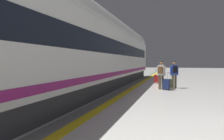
{
  "coord_description": "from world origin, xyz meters",
  "views": [
    {
      "loc": [
        1.67,
        1.0,
        1.68
      ],
      "look_at": [
        -0.52,
        8.0,
        1.38
      ],
      "focal_mm": 32.19,
      "sensor_mm": 36.0,
      "label": 1
    }
  ],
  "objects_px": {
    "passenger_mid": "(161,72)",
    "passenger_far": "(161,70)",
    "high_speed_train": "(60,42)",
    "suitcase_near": "(169,83)",
    "passenger_near": "(174,72)",
    "suitcase_mid": "(166,84)",
    "suitcase_far": "(157,79)"
  },
  "relations": [
    {
      "from": "high_speed_train",
      "to": "suitcase_near",
      "type": "xyz_separation_m",
      "value": [
        4.32,
        5.51,
        -2.17
      ]
    },
    {
      "from": "suitcase_mid",
      "to": "suitcase_near",
      "type": "bearing_deg",
      "value": 81.22
    },
    {
      "from": "high_speed_train",
      "to": "passenger_mid",
      "type": "distance_m",
      "value": 6.48
    },
    {
      "from": "suitcase_mid",
      "to": "suitcase_far",
      "type": "bearing_deg",
      "value": 103.43
    },
    {
      "from": "high_speed_train",
      "to": "suitcase_far",
      "type": "distance_m",
      "value": 9.31
    },
    {
      "from": "passenger_mid",
      "to": "suitcase_mid",
      "type": "xyz_separation_m",
      "value": [
        0.33,
        -0.2,
        -0.68
      ]
    },
    {
      "from": "passenger_near",
      "to": "passenger_mid",
      "type": "bearing_deg",
      "value": -131.86
    },
    {
      "from": "high_speed_train",
      "to": "suitcase_mid",
      "type": "height_order",
      "value": "high_speed_train"
    },
    {
      "from": "high_speed_train",
      "to": "passenger_near",
      "type": "xyz_separation_m",
      "value": [
        4.65,
        5.83,
        -1.48
      ]
    },
    {
      "from": "suitcase_far",
      "to": "high_speed_train",
      "type": "bearing_deg",
      "value": -111.64
    },
    {
      "from": "high_speed_train",
      "to": "suitcase_near",
      "type": "bearing_deg",
      "value": 51.87
    },
    {
      "from": "suitcase_mid",
      "to": "passenger_far",
      "type": "bearing_deg",
      "value": 98.2
    },
    {
      "from": "suitcase_mid",
      "to": "suitcase_far",
      "type": "xyz_separation_m",
      "value": [
        -0.87,
        3.65,
        0.01
      ]
    },
    {
      "from": "suitcase_near",
      "to": "passenger_far",
      "type": "relative_size",
      "value": 0.59
    },
    {
      "from": "passenger_mid",
      "to": "suitcase_mid",
      "type": "height_order",
      "value": "passenger_mid"
    },
    {
      "from": "passenger_far",
      "to": "passenger_mid",
      "type": "bearing_deg",
      "value": -86.42
    },
    {
      "from": "suitcase_far",
      "to": "suitcase_near",
      "type": "bearing_deg",
      "value": -71.31
    },
    {
      "from": "passenger_near",
      "to": "suitcase_near",
      "type": "relative_size",
      "value": 1.72
    },
    {
      "from": "passenger_near",
      "to": "passenger_far",
      "type": "bearing_deg",
      "value": 109.58
    },
    {
      "from": "high_speed_train",
      "to": "suitcase_mid",
      "type": "xyz_separation_m",
      "value": [
        4.21,
        4.77,
        -2.15
      ]
    },
    {
      "from": "suitcase_near",
      "to": "suitcase_mid",
      "type": "distance_m",
      "value": 0.75
    },
    {
      "from": "passenger_mid",
      "to": "passenger_far",
      "type": "height_order",
      "value": "passenger_mid"
    },
    {
      "from": "suitcase_near",
      "to": "suitcase_far",
      "type": "height_order",
      "value": "suitcase_far"
    },
    {
      "from": "suitcase_mid",
      "to": "high_speed_train",
      "type": "bearing_deg",
      "value": -131.41
    },
    {
      "from": "suitcase_mid",
      "to": "passenger_mid",
      "type": "bearing_deg",
      "value": 148.77
    },
    {
      "from": "high_speed_train",
      "to": "passenger_mid",
      "type": "bearing_deg",
      "value": 52.01
    },
    {
      "from": "high_speed_train",
      "to": "passenger_near",
      "type": "height_order",
      "value": "high_speed_train"
    },
    {
      "from": "passenger_near",
      "to": "passenger_far",
      "type": "distance_m",
      "value": 2.97
    },
    {
      "from": "suitcase_mid",
      "to": "suitcase_far",
      "type": "distance_m",
      "value": 3.75
    },
    {
      "from": "passenger_mid",
      "to": "passenger_near",
      "type": "bearing_deg",
      "value": 48.14
    },
    {
      "from": "high_speed_train",
      "to": "suitcase_mid",
      "type": "relative_size",
      "value": 51.37
    },
    {
      "from": "suitcase_near",
      "to": "suitcase_far",
      "type": "relative_size",
      "value": 0.94
    }
  ]
}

